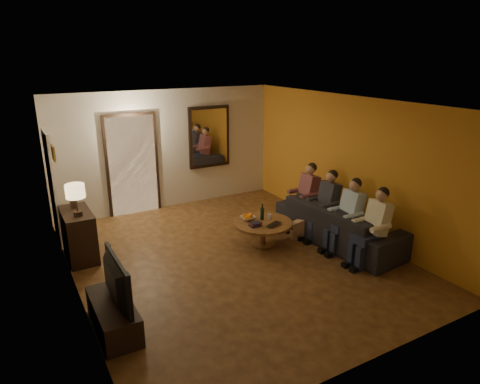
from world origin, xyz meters
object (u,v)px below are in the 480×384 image
tv (110,281)px  person_a (374,230)px  person_d (305,198)px  dog (304,225)px  wine_bottle (262,212)px  dresser (79,235)px  table_lamp (76,200)px  coffee_table (262,233)px  tv_stand (114,316)px  person_b (348,218)px  laptop (276,225)px  sofa (340,223)px  person_c (326,207)px  bowl (248,218)px

tv → person_a: bearing=-94.3°
person_d → dog: person_d is taller
wine_bottle → dresser: bearing=161.6°
dresser → table_lamp: (0.00, -0.22, 0.69)m
coffee_table → wine_bottle: (0.05, 0.10, 0.38)m
tv_stand → tv: bearing=0.0°
person_b → dog: 0.88m
laptop → person_b: bearing=-52.4°
table_lamp → sofa: (4.26, -1.47, -0.74)m
person_c → laptop: (-1.10, 0.00, -0.14)m
coffee_table → table_lamp: bearing=163.4°
sofa → bowl: sofa is taller
person_b → dog: person_b is taller
dresser → sofa: (4.26, -1.69, -0.05)m
dresser → tv: tv is taller
person_d → wine_bottle: 1.17m
bowl → laptop: (0.28, -0.50, -0.02)m
table_lamp → tv: bearing=-90.0°
dresser → sofa: size_ratio=0.37×
tv_stand → dog: size_ratio=2.01×
person_a → dog: size_ratio=2.14×
sofa → wine_bottle: bearing=56.7°
coffee_table → bowl: 0.38m
sofa → tv: bearing=93.2°
dresser → dog: size_ratio=1.68×
person_a → person_d: same height
dresser → wine_bottle: bearing=-18.4°
person_c → bowl: 1.47m
dog → laptop: 0.77m
dresser → table_lamp: bearing=-90.0°
tv → dog: (3.79, 1.02, -0.39)m
dresser → person_a: size_ratio=0.78×
tv_stand → wine_bottle: (3.01, 1.27, 0.42)m
table_lamp → wine_bottle: table_lamp is taller
coffee_table → laptop: laptop is taller
sofa → dog: 0.65m
person_a → person_c: size_ratio=1.00×
dog → person_b: bearing=-39.7°
person_c → laptop: 1.11m
sofa → laptop: bearing=71.2°
tv_stand → person_c: 4.27m
dresser → coffee_table: bearing=-20.4°
table_lamp → person_c: table_lamp is taller
tv_stand → dog: 3.93m
bowl → wine_bottle: bearing=-27.6°
bowl → laptop: 0.57m
dog → wine_bottle: 0.88m
person_b → dog: (-0.37, 0.74, -0.32)m
tv_stand → person_a: size_ratio=0.94×
tv → person_c: size_ratio=0.86×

